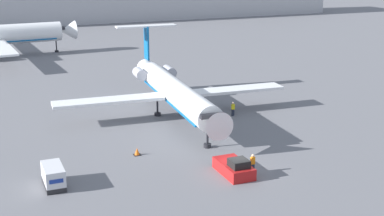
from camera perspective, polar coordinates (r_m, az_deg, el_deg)
The scene contains 7 objects.
ground_plane at distance 50.18m, azimuth 4.88°, elevation -6.94°, with size 600.00×600.00×0.00m, color slate.
airplane_main at distance 66.05m, azimuth -1.93°, elevation 1.88°, with size 29.59×29.68×9.73m.
pushback_tug at distance 49.72m, azimuth 4.51°, elevation -6.34°, with size 2.31×4.58×1.77m.
luggage_cart at distance 48.55m, azimuth -14.57°, elevation -7.04°, with size 1.66×3.55×1.90m.
worker_near_tug at distance 50.02m, azimuth 6.49°, elevation -5.86°, with size 0.40×0.26×1.84m.
worker_by_wing at distance 67.05m, azimuth 4.39°, elevation -0.08°, with size 0.40×0.25×1.77m.
traffic_cone_left at distance 54.47m, azimuth -5.88°, elevation -4.65°, with size 0.72×0.72×0.76m.
Camera 1 is at (-21.50, -40.85, 19.68)m, focal length 50.00 mm.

